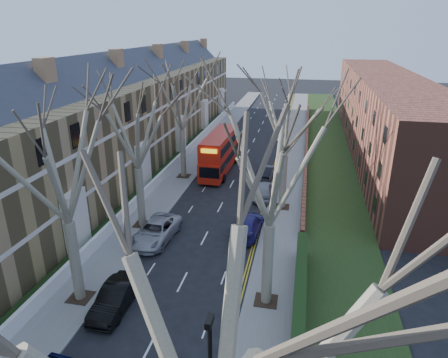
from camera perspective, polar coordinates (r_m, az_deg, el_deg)
The scene contains 18 objects.
pavement_left at distance 55.40m, azimuth -2.70°, elevation 4.32°, with size 3.00×102.00×0.12m, color slate.
pavement_right at distance 53.80m, azimuth 9.81°, elevation 3.52°, with size 3.00×102.00×0.12m, color slate.
terrace_left at distance 49.27m, azimuth -13.89°, elevation 8.19°, with size 9.70×78.00×13.60m.
flats_right at distance 57.37m, azimuth 21.92°, elevation 8.49°, with size 13.97×54.00×10.00m.
front_wall_left at distance 48.37m, azimuth -6.94°, elevation 2.37°, with size 0.30×78.00×1.00m.
grass_verge_right at distance 53.86m, azimuth 14.60°, elevation 3.26°, with size 6.00×102.00×0.06m.
tree_left_mid at distance 23.39m, azimuth -22.61°, elevation 3.42°, with size 10.50×10.50×14.71m.
tree_left_far at distance 31.91m, azimuth -12.73°, elevation 8.33°, with size 10.15×10.15×14.22m.
tree_left_dist at distance 42.89m, azimuth -6.21°, elevation 12.31°, with size 10.50×10.50×14.71m.
tree_right_near at distance 8.99m, azimuth -1.62°, elevation -22.08°, with size 10.85×10.85×15.20m.
tree_right_mid at distance 21.43m, azimuth 6.96°, elevation 3.40°, with size 10.50×10.50×14.71m.
tree_right_far at distance 35.07m, azimuth 9.02°, elevation 9.70°, with size 10.15×10.15×14.22m.
double_decker_bus at distance 46.18m, azimuth -0.59°, elevation 3.66°, with size 2.86×10.64×4.44m.
car_left_mid at distance 25.78m, azimuth -15.21°, elevation -16.01°, with size 1.63×4.67×1.54m, color black.
car_left_far at distance 32.32m, azimuth -9.71°, elevation -7.34°, with size 2.62×5.68×1.58m, color #9F9EA3.
car_right_near at distance 32.92m, azimuth 3.38°, elevation -6.55°, with size 2.13×5.24×1.52m, color navy.
car_right_mid at distance 39.75m, azimuth 5.63°, elevation -1.52°, with size 1.90×4.71×1.61m, color gray.
car_right_far at distance 44.73m, azimuth 6.17°, elevation 0.99°, with size 1.57×4.50×1.48m, color black.
Camera 1 is at (7.25, -12.37, 16.00)m, focal length 32.00 mm.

